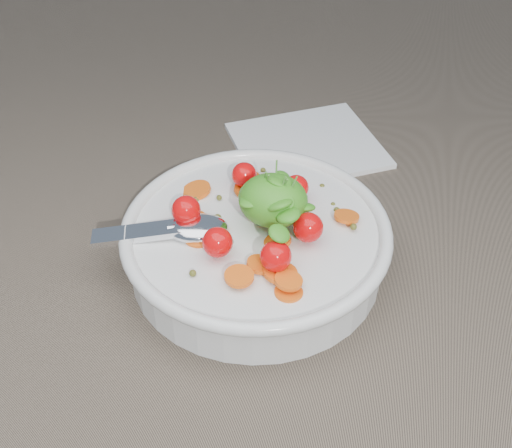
# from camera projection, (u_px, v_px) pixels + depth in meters

# --- Properties ---
(ground) EXTENTS (6.00, 6.00, 0.00)m
(ground) POSITION_uv_depth(u_px,v_px,m) (222.00, 282.00, 0.57)
(ground) COLOR #756553
(ground) RESTS_ON ground
(bowl) EXTENTS (0.25, 0.24, 0.10)m
(bowl) POSITION_uv_depth(u_px,v_px,m) (256.00, 242.00, 0.56)
(bowl) COLOR white
(bowl) RESTS_ON ground
(napkin) EXTENTS (0.20, 0.20, 0.01)m
(napkin) POSITION_uv_depth(u_px,v_px,m) (307.00, 145.00, 0.72)
(napkin) COLOR white
(napkin) RESTS_ON ground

